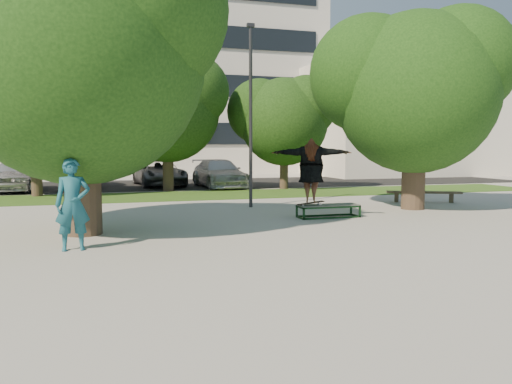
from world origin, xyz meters
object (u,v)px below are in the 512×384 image
object	(u,v)px
tree_left	(74,43)
car_silver_b	(219,173)
tree_right	(412,84)
bystander	(73,204)
car_silver_a	(16,175)
car_dark	(81,172)
lamppost	(251,114)
bench	(424,193)
car_grey	(160,173)
grind_box	(328,211)

from	to	relation	value
tree_left	car_silver_b	xyz separation A→B (m)	(6.02, 12.41, -3.72)
tree_right	bystander	world-z (taller)	tree_right
car_silver_a	car_dark	xyz separation A→B (m)	(2.74, 1.64, 0.04)
tree_right	lamppost	xyz separation A→B (m)	(-4.92, 1.92, -0.94)
lamppost	bench	size ratio (longest dim) A/B	2.35
car_silver_b	car_grey	bearing A→B (deg)	144.24
tree_left	grind_box	distance (m)	8.05
tree_right	bystander	size ratio (longest dim) A/B	3.54
tree_right	car_dark	size ratio (longest dim) A/B	1.35
lamppost	grind_box	bearing A→B (deg)	-63.55
grind_box	bystander	bearing A→B (deg)	-157.54
lamppost	car_silver_b	size ratio (longest dim) A/B	1.26
car_silver_a	car_dark	bearing A→B (deg)	31.12
tree_left	car_silver_b	size ratio (longest dim) A/B	1.47
car_dark	car_silver_b	size ratio (longest dim) A/B	0.99
car_silver_b	grind_box	bearing A→B (deg)	-90.50
tree_left	car_silver_b	world-z (taller)	tree_left
car_dark	bench	bearing A→B (deg)	-41.66
lamppost	car_dark	xyz separation A→B (m)	(-6.00, 10.45, -2.36)
bystander	bench	world-z (taller)	bystander
grind_box	car_grey	distance (m)	13.73
car_silver_b	car_silver_a	bearing A→B (deg)	173.81
bystander	car_silver_a	distance (m)	15.03
lamppost	grind_box	xyz separation A→B (m)	(1.50, -3.01, -2.96)
tree_left	grind_box	xyz separation A→B (m)	(6.79, 0.89, -4.23)
tree_right	car_silver_b	xyz separation A→B (m)	(-4.19, 10.42, -3.39)
bench	tree_right	bearing A→B (deg)	-113.30
grind_box	car_dark	distance (m)	15.42
lamppost	bystander	distance (m)	8.19
car_silver_a	car_silver_b	size ratio (longest dim) A/B	0.92
tree_right	bench	bearing A→B (deg)	43.05
lamppost	car_grey	xyz separation A→B (m)	(-2.10, 10.22, -2.49)
grind_box	car_silver_a	distance (m)	15.65
tree_left	grind_box	world-z (taller)	tree_left
tree_left	bench	distance (m)	12.99
bystander	car_dark	bearing A→B (deg)	88.16
tree_left	car_silver_a	distance (m)	13.67
car_grey	tree_left	bearing A→B (deg)	-108.79
tree_left	car_silver_b	distance (m)	14.28
car_silver_a	car_silver_b	bearing A→B (deg)	-1.69
bench	car_grey	bearing A→B (deg)	152.74
tree_right	car_silver_a	size ratio (longest dim) A/B	1.47
bench	car_silver_a	size ratio (longest dim) A/B	0.59
tree_left	bench	size ratio (longest dim) A/B	2.74
bench	car_dark	world-z (taller)	car_dark
lamppost	car_grey	world-z (taller)	lamppost
tree_right	grind_box	size ratio (longest dim) A/B	3.62
lamppost	grind_box	world-z (taller)	lamppost
tree_right	car_dark	world-z (taller)	tree_right
grind_box	car_silver_b	size ratio (longest dim) A/B	0.37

